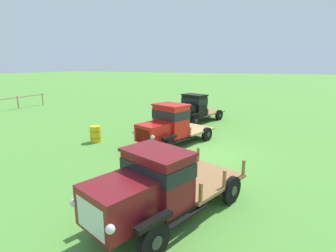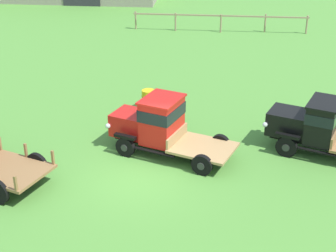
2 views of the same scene
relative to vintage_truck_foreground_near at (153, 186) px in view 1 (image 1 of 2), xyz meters
name	(u,v)px [view 1 (image 1 of 2)]	position (x,y,z in m)	size (l,w,h in m)	color
ground_plane	(202,153)	(6.26, 0.42, -1.12)	(240.00, 240.00, 0.00)	#518E38
vintage_truck_foreground_near	(153,186)	(0.00, 0.00, 0.00)	(5.60, 3.60, 2.08)	black
vintage_truck_second_in_line	(169,125)	(6.70, 2.37, 0.03)	(5.19, 3.33, 2.25)	black
vintage_truck_midrow_center	(192,108)	(12.70, 3.03, -0.03)	(5.10, 3.41, 2.11)	black
oil_drum_beside_row	(190,107)	(17.11, 4.70, -0.70)	(0.57, 0.57, 0.85)	#1951B2
oil_drum_near_fence	(96,134)	(5.73, 6.47, -0.66)	(0.63, 0.63, 0.92)	gold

